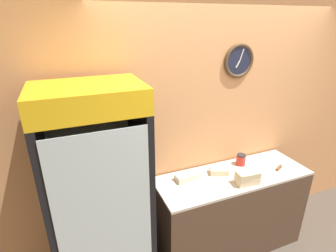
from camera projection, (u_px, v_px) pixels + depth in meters
wall_back at (219, 124)px, 2.75m from camera, size 5.20×0.09×2.70m
prep_counter at (229, 212)px, 2.81m from camera, size 1.59×0.55×0.92m
beverage_cooler at (98, 191)px, 2.13m from camera, size 0.75×0.62×1.98m
sandwich_stack_bottom at (247, 181)px, 2.49m from camera, size 0.23×0.14×0.06m
sandwich_stack_middle at (248, 175)px, 2.47m from camera, size 0.22×0.14×0.06m
sandwich_flat_left at (186, 177)px, 2.55m from camera, size 0.23×0.13×0.06m
sandwich_flat_right at (219, 171)px, 2.65m from camera, size 0.21×0.17×0.06m
chefs_knife at (281, 166)px, 2.79m from camera, size 0.31×0.17×0.02m
condiment_jar at (241, 160)px, 2.81m from camera, size 0.10×0.10×0.12m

